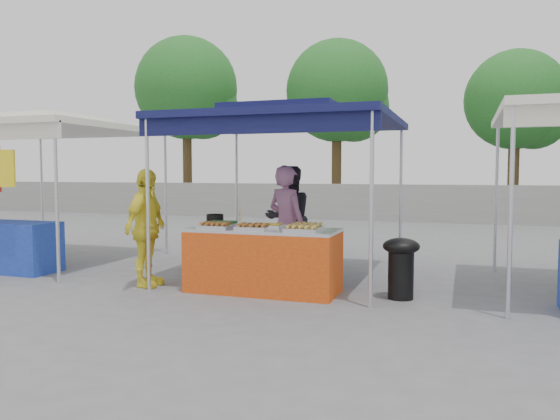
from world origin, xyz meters
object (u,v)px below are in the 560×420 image
(cooking_pot, at_px, (215,219))
(customer_person, at_px, (146,228))
(vendor_woman, at_px, (286,224))
(wok_burner, at_px, (401,263))
(helper_man, at_px, (289,218))
(vendor_table, at_px, (263,260))

(cooking_pot, relative_size, customer_person, 0.15)
(customer_person, bearing_deg, vendor_woman, -66.39)
(cooking_pot, xyz_separation_m, wok_burner, (2.65, -0.16, -0.46))
(helper_man, relative_size, customer_person, 1.03)
(cooking_pot, distance_m, customer_person, 0.97)
(wok_burner, relative_size, helper_man, 0.46)
(vendor_table, bearing_deg, wok_burner, 5.97)
(vendor_woman, bearing_deg, cooking_pot, 42.40)
(helper_man, bearing_deg, customer_person, 9.65)
(vendor_table, distance_m, customer_person, 1.72)
(wok_burner, relative_size, customer_person, 0.47)
(vendor_woman, height_order, helper_man, same)
(vendor_woman, relative_size, helper_man, 1.00)
(wok_burner, xyz_separation_m, helper_man, (-1.98, 1.55, 0.39))
(vendor_table, distance_m, vendor_woman, 0.82)
(vendor_table, bearing_deg, helper_man, 96.37)
(wok_burner, relative_size, vendor_woman, 0.46)
(vendor_woman, xyz_separation_m, helper_man, (-0.29, 1.04, 0.00))
(customer_person, bearing_deg, vendor_table, -86.50)
(vendor_table, xyz_separation_m, helper_man, (-0.19, 1.74, 0.42))
(vendor_table, distance_m, wok_burner, 1.79)
(cooking_pot, bearing_deg, wok_burner, -3.46)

